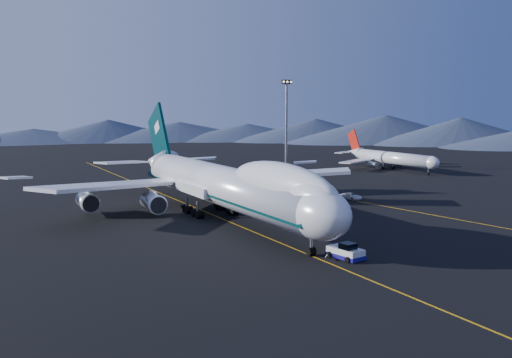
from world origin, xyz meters
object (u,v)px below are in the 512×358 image
service_van (351,196)px  second_jet (389,158)px  floodlight_mast (286,124)px  boeing_747 (222,184)px  pushback_tug (345,253)px

service_van → second_jet: bearing=30.0°
floodlight_mast → boeing_747: bearing=-128.6°
boeing_747 → floodlight_mast: 77.75m
second_jet → floodlight_mast: floodlight_mast is taller
pushback_tug → service_van: 45.33m
boeing_747 → floodlight_mast: size_ratio=2.76×
boeing_747 → service_van: bearing=11.2°
second_jet → service_van: second_jet is taller
pushback_tug → service_van: (27.97, 35.67, 0.02)m
service_van → floodlight_mast: bearing=60.4°
pushback_tug → boeing_747: bearing=86.8°
boeing_747 → floodlight_mast: (48.28, 60.47, 7.50)m
boeing_747 → second_jet: (75.21, 45.97, -2.38)m
boeing_747 → service_van: boeing_747 is taller
boeing_747 → second_jet: bearing=31.4°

